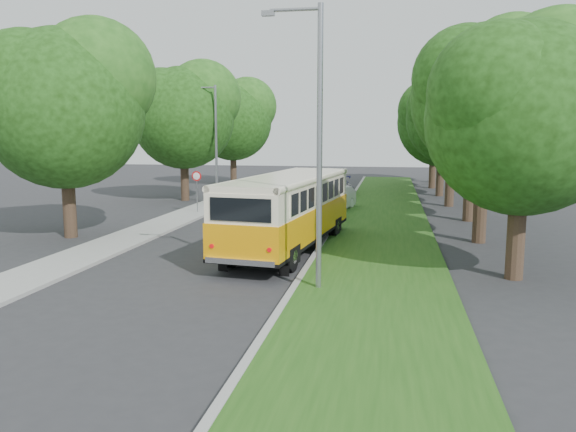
% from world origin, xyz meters
% --- Properties ---
extents(ground, '(120.00, 120.00, 0.00)m').
position_xyz_m(ground, '(0.00, 0.00, 0.00)').
color(ground, '#2B2B2E').
rests_on(ground, ground).
extents(curb, '(0.20, 70.00, 0.15)m').
position_xyz_m(curb, '(3.60, 5.00, 0.07)').
color(curb, gray).
rests_on(curb, ground).
extents(grass_verge, '(4.50, 70.00, 0.13)m').
position_xyz_m(grass_verge, '(5.95, 5.00, 0.07)').
color(grass_verge, '#214E14').
rests_on(grass_verge, ground).
extents(sidewalk, '(2.20, 70.00, 0.12)m').
position_xyz_m(sidewalk, '(-4.80, 5.00, 0.06)').
color(sidewalk, gray).
rests_on(sidewalk, ground).
extents(treeline, '(24.27, 41.91, 9.46)m').
position_xyz_m(treeline, '(3.15, 17.99, 5.93)').
color(treeline, '#332319').
rests_on(treeline, ground).
extents(lamppost_near, '(1.71, 0.16, 8.00)m').
position_xyz_m(lamppost_near, '(4.21, -2.50, 4.37)').
color(lamppost_near, gray).
rests_on(lamppost_near, ground).
extents(lamppost_far, '(1.71, 0.16, 7.50)m').
position_xyz_m(lamppost_far, '(-4.70, 16.00, 4.12)').
color(lamppost_far, gray).
rests_on(lamppost_far, ground).
extents(warning_sign, '(0.56, 0.10, 2.50)m').
position_xyz_m(warning_sign, '(-4.50, 11.98, 1.71)').
color(warning_sign, gray).
rests_on(warning_sign, ground).
extents(vintage_bus, '(3.81, 10.29, 2.99)m').
position_xyz_m(vintage_bus, '(2.43, 3.03, 1.49)').
color(vintage_bus, '#F59C07').
rests_on(vintage_bus, ground).
extents(car_silver, '(2.08, 4.34, 1.43)m').
position_xyz_m(car_silver, '(2.73, 11.41, 0.72)').
color(car_silver, '#A3A3A8').
rests_on(car_silver, ground).
extents(car_white, '(2.46, 4.74, 1.49)m').
position_xyz_m(car_white, '(3.00, 14.18, 0.74)').
color(car_white, white).
rests_on(car_white, ground).
extents(car_blue, '(3.38, 5.36, 1.45)m').
position_xyz_m(car_blue, '(1.79, 21.72, 0.72)').
color(car_blue, '#151356').
rests_on(car_blue, ground).
extents(car_grey, '(2.98, 5.05, 1.32)m').
position_xyz_m(car_grey, '(2.33, 22.99, 0.66)').
color(car_grey, '#5A5B61').
rests_on(car_grey, ground).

